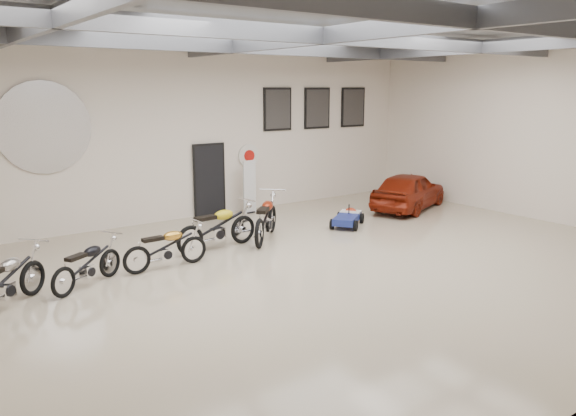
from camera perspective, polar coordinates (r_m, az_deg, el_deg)
floor at (r=12.03m, az=3.35°, el=-6.10°), size 16.00×12.00×0.01m
ceiling at (r=11.50m, az=3.67°, el=18.29°), size 16.00×12.00×0.01m
back_wall at (r=16.58m, az=-9.79°, el=7.57°), size 16.00×0.02×5.00m
right_wall at (r=17.65m, az=24.27°, el=6.96°), size 0.02×12.00×5.00m
ceiling_beams at (r=11.48m, az=3.65°, el=17.05°), size 15.80×11.80×0.32m
door at (r=16.93m, az=-8.02°, el=2.77°), size 0.92×0.08×2.10m
logo_plaque at (r=15.20m, az=-23.54°, el=7.50°), size 2.30×0.06×1.16m
poster_left at (r=18.02m, az=-1.07°, el=10.00°), size 1.05×0.08×1.35m
poster_mid at (r=18.97m, az=2.97°, el=10.09°), size 1.05×0.08×1.35m
poster_right at (r=20.01m, az=6.62°, el=10.13°), size 1.05×0.08×1.35m
oil_sign at (r=17.52m, az=-4.01°, el=5.32°), size 0.72×0.10×0.72m
banner_stand at (r=17.13m, az=-3.93°, el=2.30°), size 0.48×0.24×1.70m
motorcycle_silver at (r=10.83m, az=-26.89°, el=-6.58°), size 1.94×1.81×1.06m
motorcycle_black at (r=11.46m, az=-19.73°, el=-5.32°), size 1.81×1.40×0.93m
motorcycle_gold at (r=12.13m, az=-12.32°, el=-3.85°), size 1.86×0.62×0.96m
motorcycle_yellow at (r=13.35m, az=-7.21°, el=-1.84°), size 2.23×0.92×1.13m
motorcycle_red at (r=14.08m, az=-2.26°, el=-0.94°), size 2.07×2.07×1.16m
go_kart at (r=15.73m, az=6.15°, el=-0.68°), size 1.75×1.57×0.59m
vintage_car at (r=18.06m, az=12.18°, el=1.75°), size 2.61×3.78×1.20m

